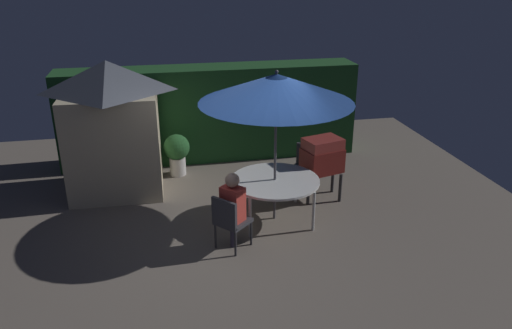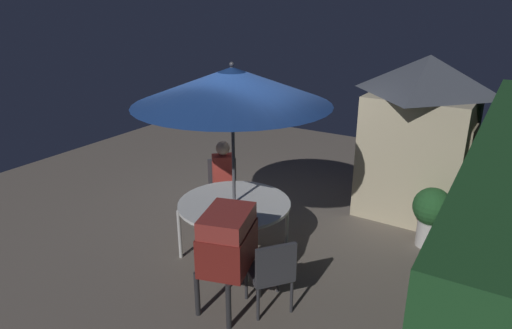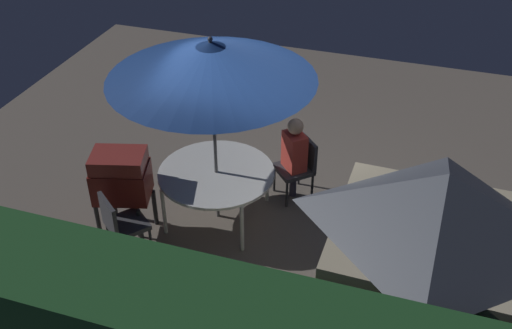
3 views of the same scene
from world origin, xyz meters
TOP-DOWN VIEW (x-y plane):
  - ground_plane at (0.00, 0.00)m, footprint 11.00×11.00m
  - hedge_backdrop at (0.00, 3.50)m, footprint 6.54×0.88m
  - garden_shed at (-2.01, 2.09)m, footprint 1.83×1.68m
  - patio_table at (0.72, 0.29)m, footprint 1.53×1.53m
  - patio_umbrella at (0.72, 0.29)m, footprint 2.51×2.51m
  - bbq_grill at (1.77, 0.91)m, footprint 0.81×0.67m
  - chair_near_shed at (-0.19, -0.54)m, footprint 0.65×0.65m
  - chair_far_side at (1.58, 1.36)m, footprint 0.65×0.65m
  - potted_plant_by_shed at (-0.83, 2.59)m, footprint 0.54×0.54m
  - person_in_red at (-0.13, -0.48)m, footprint 0.41×0.41m

SIDE VIEW (x-z plane):
  - ground_plane at x=0.00m, z-range 0.00..0.00m
  - chair_near_shed at x=-0.19m, z-range 0.07..0.97m
  - chair_far_side at x=1.58m, z-range 0.07..0.97m
  - potted_plant_by_shed at x=-0.83m, z-range 0.08..0.96m
  - patio_table at x=0.72m, z-range 0.33..1.07m
  - person_in_red at x=-0.13m, z-range 0.15..1.41m
  - bbq_grill at x=1.77m, z-range 0.25..1.45m
  - hedge_backdrop at x=0.00m, z-range 0.00..2.08m
  - garden_shed at x=-2.01m, z-range 0.02..2.57m
  - patio_umbrella at x=0.72m, z-range 1.02..3.64m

